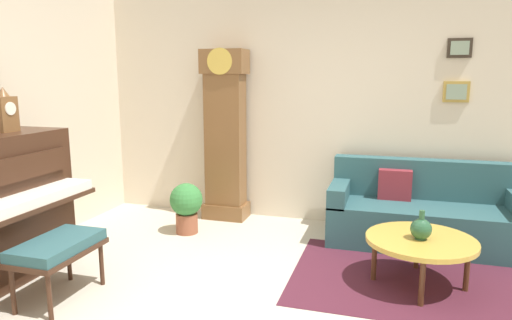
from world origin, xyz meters
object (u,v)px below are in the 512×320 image
Objects in this scene: couch at (423,214)px; green_jug at (421,229)px; grandfather_clock at (225,140)px; coffee_table at (421,242)px; mantel_clock at (5,112)px; piano_bench at (58,249)px; potted_plant at (186,205)px.

couch is 7.92× the size of green_jug.
couch is (2.26, -0.23, -0.65)m from grandfather_clock.
grandfather_clock is 2.58m from green_jug.
coffee_table is 2.32× the size of mantel_clock.
coffee_table is at bearing 11.22° from mantel_clock.
green_jug is (-0.09, -1.09, 0.18)m from couch.
mantel_clock is at bearing -168.78° from coffee_table.
piano_bench is 2.87m from coffee_table.
potted_plant is at bearing 80.36° from piano_bench.
piano_bench is 2.45m from grandfather_clock.
grandfather_clock is 2.60m from coffee_table.
mantel_clock is at bearing 154.33° from piano_bench.
grandfather_clock is 3.62× the size of potted_plant.
potted_plant is (-2.48, -0.42, 0.01)m from couch.
grandfather_clock is 2.31× the size of coffee_table.
couch reaches higher than potted_plant.
piano_bench is 2.86m from green_jug.
grandfather_clock is 2.38m from mantel_clock.
potted_plant is at bearing 164.48° from green_jug.
coffee_table is (2.68, 1.03, -0.03)m from piano_bench.
potted_plant is at bearing 165.02° from coffee_table.
piano_bench is 3.47m from couch.
grandfather_clock is at bearing 148.65° from green_jug.
piano_bench is at bearing -142.81° from couch.
piano_bench is at bearing -158.90° from coffee_table.
piano_bench is at bearing -102.25° from grandfather_clock.
grandfather_clock reaches higher than piano_bench.
green_jug reaches higher than piano_bench.
mantel_clock reaches higher than potted_plant.
potted_plant is at bearing -108.66° from grandfather_clock.
green_jug is at bearing -94.95° from couch.
couch is at bearing 26.45° from mantel_clock.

